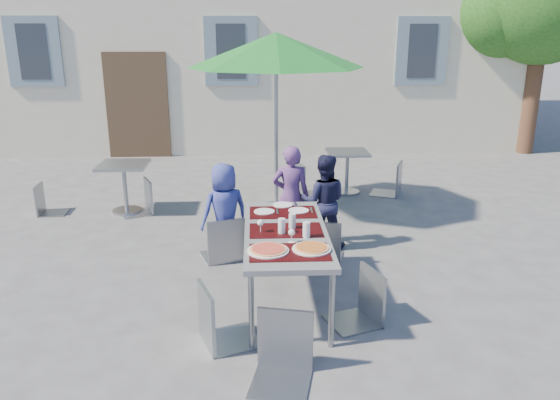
{
  "coord_description": "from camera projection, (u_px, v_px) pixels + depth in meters",
  "views": [
    {
      "loc": [
        0.45,
        -4.23,
        2.6
      ],
      "look_at": [
        0.73,
        1.63,
        0.78
      ],
      "focal_mm": 35.0,
      "sensor_mm": 36.0,
      "label": 1
    }
  ],
  "objects": [
    {
      "name": "bg_chair_l_1",
      "position": [
        306.0,
        159.0,
        8.83
      ],
      "size": [
        0.58,
        0.58,
        1.05
      ],
      "color": "gray",
      "rests_on": "ground"
    },
    {
      "name": "chair_0",
      "position": [
        223.0,
        212.0,
        6.31
      ],
      "size": [
        0.57,
        0.57,
        1.02
      ],
      "color": "gray",
      "rests_on": "ground"
    },
    {
      "name": "pizza_near_right",
      "position": [
        312.0,
        248.0,
        4.82
      ],
      "size": [
        0.35,
        0.35,
        0.03
      ],
      "color": "white",
      "rests_on": "dining_table"
    },
    {
      "name": "chair_4",
      "position": [
        364.0,
        266.0,
        4.96
      ],
      "size": [
        0.55,
        0.54,
        0.96
      ],
      "color": "gray",
      "rests_on": "ground"
    },
    {
      "name": "ground",
      "position": [
        206.0,
        341.0,
        4.79
      ],
      "size": [
        90.0,
        90.0,
        0.0
      ],
      "primitive_type": "plane",
      "color": "#4C4B4E",
      "rests_on": "ground"
    },
    {
      "name": "child_2",
      "position": [
        324.0,
        202.0,
        6.72
      ],
      "size": [
        0.62,
        0.41,
        1.19
      ],
      "primitive_type": "imported",
      "rotation": [
        0.0,
        0.0,
        3.0
      ],
      "color": "#191A38",
      "rests_on": "ground"
    },
    {
      "name": "bg_chair_r_0",
      "position": [
        140.0,
        177.0,
        8.01
      ],
      "size": [
        0.56,
        0.55,
        0.95
      ],
      "color": "#92969D",
      "rests_on": "ground"
    },
    {
      "name": "chair_2",
      "position": [
        324.0,
        214.0,
        6.28
      ],
      "size": [
        0.53,
        0.54,
        0.99
      ],
      "color": "gray",
      "rests_on": "ground"
    },
    {
      "name": "child_1",
      "position": [
        291.0,
        196.0,
        6.78
      ],
      "size": [
        0.48,
        0.32,
        1.28
      ],
      "primitive_type": "imported",
      "rotation": [
        0.0,
        0.0,
        3.1
      ],
      "color": "#5F3974",
      "rests_on": "ground"
    },
    {
      "name": "bg_chair_r_1",
      "position": [
        394.0,
        159.0,
        8.89
      ],
      "size": [
        0.61,
        0.6,
        1.04
      ],
      "color": "gray",
      "rests_on": "ground"
    },
    {
      "name": "patio_umbrella",
      "position": [
        276.0,
        52.0,
        7.49
      ],
      "size": [
        2.47,
        2.47,
        2.59
      ],
      "color": "#A6A7AD",
      "rests_on": "ground"
    },
    {
      "name": "chair_1",
      "position": [
        285.0,
        223.0,
        6.26
      ],
      "size": [
        0.43,
        0.43,
        0.86
      ],
      "color": "gray",
      "rests_on": "ground"
    },
    {
      "name": "chair_5",
      "position": [
        283.0,
        309.0,
        4.12
      ],
      "size": [
        0.53,
        0.54,
        1.01
      ],
      "color": "gray",
      "rests_on": "ground"
    },
    {
      "name": "place_settings",
      "position": [
        282.0,
        209.0,
        5.91
      ],
      "size": [
        0.63,
        0.45,
        0.01
      ],
      "color": "white",
      "rests_on": "dining_table"
    },
    {
      "name": "cafe_table_1",
      "position": [
        347.0,
        165.0,
        9.03
      ],
      "size": [
        0.67,
        0.67,
        0.71
      ],
      "color": "#A6A7AD",
      "rests_on": "ground"
    },
    {
      "name": "glassware",
      "position": [
        290.0,
        226.0,
        5.18
      ],
      "size": [
        0.49,
        0.44,
        0.15
      ],
      "color": "silver",
      "rests_on": "dining_table"
    },
    {
      "name": "child_0",
      "position": [
        225.0,
        212.0,
        6.39
      ],
      "size": [
        0.67,
        0.57,
        1.16
      ],
      "primitive_type": "imported",
      "rotation": [
        0.0,
        0.0,
        3.56
      ],
      "color": "navy",
      "rests_on": "ground"
    },
    {
      "name": "bg_chair_l_0",
      "position": [
        44.0,
        181.0,
        7.99
      ],
      "size": [
        0.4,
        0.4,
        0.85
      ],
      "color": "gray",
      "rests_on": "ground"
    },
    {
      "name": "dining_table",
      "position": [
        286.0,
        236.0,
        5.31
      ],
      "size": [
        0.8,
        1.85,
        0.76
      ],
      "color": "#4D4E53",
      "rests_on": "ground"
    },
    {
      "name": "chair_3",
      "position": [
        217.0,
        280.0,
        4.58
      ],
      "size": [
        0.58,
        0.58,
        1.02
      ],
      "color": "#949B9F",
      "rests_on": "ground"
    },
    {
      "name": "pizza_near_left",
      "position": [
        268.0,
        250.0,
        4.78
      ],
      "size": [
        0.37,
        0.37,
        0.03
      ],
      "color": "white",
      "rests_on": "dining_table"
    },
    {
      "name": "cafe_table_0",
      "position": [
        124.0,
        179.0,
        8.05
      ],
      "size": [
        0.7,
        0.7,
        0.75
      ],
      "color": "#A6A7AD",
      "rests_on": "ground"
    }
  ]
}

